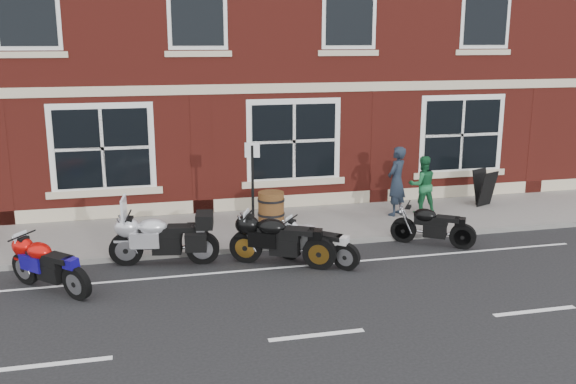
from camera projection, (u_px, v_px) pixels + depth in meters
name	position (u px, v px, depth m)	size (l,w,h in m)	color
ground	(276.00, 272.00, 13.21)	(80.00, 80.00, 0.00)	black
sidewalk	(250.00, 228.00, 16.03)	(30.00, 3.00, 0.12)	slate
kerb	(263.00, 248.00, 14.54)	(30.00, 0.16, 0.12)	slate
moto_touring_silver	(161.00, 236.00, 13.51)	(2.30, 0.64, 1.52)	black
moto_sport_red	(49.00, 263.00, 12.09)	(1.58, 1.62, 0.96)	black
moto_sport_black	(280.00, 238.00, 13.45)	(2.10, 1.23, 1.04)	black
moto_sport_silver	(316.00, 241.00, 13.55)	(1.50, 1.43, 0.88)	black
moto_naked_black	(431.00, 224.00, 14.80)	(1.67, 1.22, 0.88)	black
pedestrian_left	(397.00, 181.00, 16.81)	(0.67, 0.44, 1.83)	#1A222F
pedestrian_right	(422.00, 185.00, 17.02)	(0.75, 0.59, 1.55)	#1B5E34
a_board_sign	(484.00, 188.00, 17.92)	(0.60, 0.40, 0.99)	black
barrel_planter	(271.00, 207.00, 16.32)	(0.69, 0.69, 0.77)	#492913
parking_sign	(253.00, 186.00, 14.29)	(0.33, 0.10, 2.33)	black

